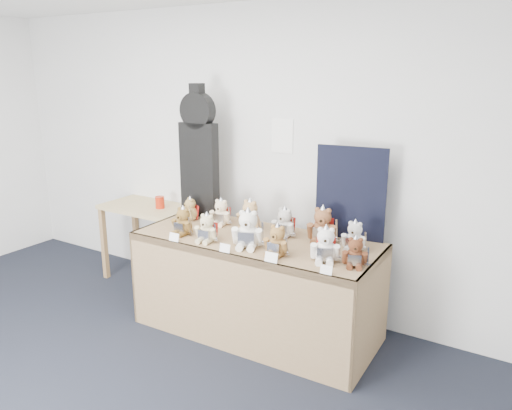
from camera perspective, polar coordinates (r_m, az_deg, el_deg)
The scene contains 22 objects.
room_shell at distance 4.40m, azimuth 3.00°, elevation 7.89°, with size 6.00×6.00×6.00m.
display_table at distance 4.02m, azimuth -0.56°, elevation -6.50°, with size 2.00×0.88×0.83m.
side_table at distance 5.20m, azimuth -12.14°, elevation -1.46°, with size 0.96×0.54×0.80m.
guitar_case at distance 4.54m, azimuth -6.55°, elevation 5.95°, with size 0.37×0.12×1.20m.
navy_board at distance 3.99m, azimuth 10.76°, elevation 1.31°, with size 0.56×0.02×0.74m, color black.
red_cup at distance 5.04m, azimuth -10.92°, elevation 0.30°, with size 0.09×0.09×0.12m, color #B8230C.
teddy_front_far_left at distance 4.13m, azimuth -8.35°, elevation -1.95°, with size 0.21×0.17×0.26m.
teddy_front_left at distance 3.94m, azimuth -5.64°, elevation -2.76°, with size 0.21×0.18×0.26m.
teddy_front_centre at distance 3.79m, azimuth -0.93°, elevation -2.92°, with size 0.28×0.26×0.33m.
teddy_front_right at distance 3.64m, azimuth 2.42°, elevation -4.21°, with size 0.21×0.17×0.26m.
teddy_front_far_right at distance 3.55m, azimuth 7.95°, elevation -4.68°, with size 0.24×0.23×0.29m.
teddy_front_end at distance 3.50m, azimuth 11.26°, elevation -5.43°, with size 0.20×0.19×0.24m.
teddy_back_left at distance 4.35m, azimuth -4.03°, elevation -0.93°, with size 0.21×0.19×0.26m.
teddy_back_centre_left at distance 4.18m, azimuth -0.74°, elevation -1.34°, with size 0.25×0.21×0.30m.
teddy_back_centre_right at distance 4.04m, azimuth 3.26°, elevation -2.14°, with size 0.22×0.18×0.27m.
teddy_back_right at distance 3.93m, azimuth 7.59°, elevation -2.46°, with size 0.27×0.24×0.32m.
teddy_back_end at distance 3.81m, azimuth 11.18°, elevation -3.63°, with size 0.21×0.17×0.26m.
teddy_back_far_left at distance 4.52m, azimuth -7.54°, elevation -0.54°, with size 0.19×0.19×0.23m.
entry_card_a at distance 3.99m, azimuth -9.35°, elevation -3.65°, with size 0.09×0.00×0.07m, color white.
entry_card_b at distance 3.71m, azimuth -3.58°, elevation -4.94°, with size 0.09×0.00×0.06m, color white.
entry_card_c at distance 3.52m, azimuth 1.75°, elevation -6.00°, with size 0.10×0.00×0.07m, color white.
entry_card_d at distance 3.36m, azimuth 8.03°, elevation -7.35°, with size 0.08×0.00×0.06m, color white.
Camera 1 is at (2.49, -1.33, 2.15)m, focal length 35.00 mm.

